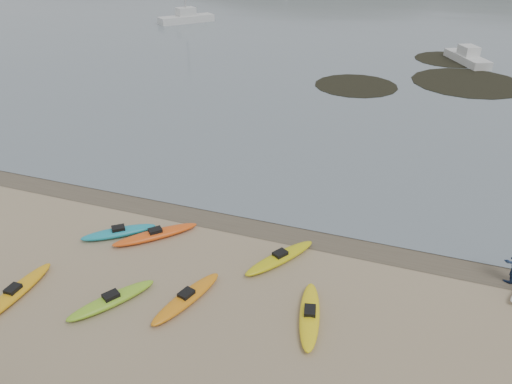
% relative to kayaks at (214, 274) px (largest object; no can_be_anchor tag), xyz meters
% --- Properties ---
extents(ground, '(600.00, 600.00, 0.00)m').
position_rel_kayaks_xyz_m(ground, '(0.06, 4.55, -0.17)').
color(ground, tan).
rests_on(ground, ground).
extents(wet_sand, '(60.00, 60.00, 0.00)m').
position_rel_kayaks_xyz_m(wet_sand, '(0.06, 4.25, -0.17)').
color(wet_sand, brown).
rests_on(wet_sand, ground).
extents(kayaks, '(20.01, 11.04, 0.34)m').
position_rel_kayaks_xyz_m(kayaks, '(0.00, 0.00, 0.00)').
color(kayaks, '#8ECC28').
rests_on(kayaks, ground).
extents(kelp_mats, '(17.13, 19.25, 0.04)m').
position_rel_kayaks_xyz_m(kelp_mats, '(6.75, 32.90, -0.14)').
color(kelp_mats, black).
rests_on(kelp_mats, water).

